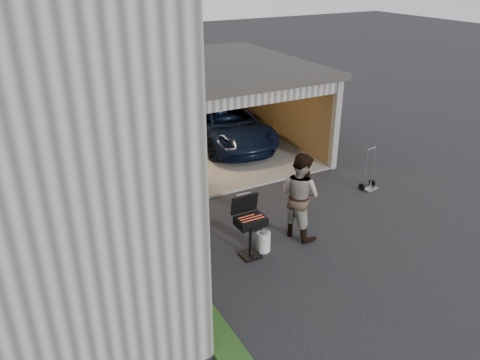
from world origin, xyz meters
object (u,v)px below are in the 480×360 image
(propane_tank, at_px, (264,242))
(woman, at_px, (188,200))
(man, at_px, (300,195))
(bbq_grill, at_px, (250,223))
(minivan, at_px, (226,126))
(plywood_panel, at_px, (172,265))
(hand_truck, at_px, (369,181))

(propane_tank, bearing_deg, woman, 126.86)
(woman, xyz_separation_m, man, (2.16, -1.30, 0.16))
(man, relative_size, bbq_grill, 1.48)
(minivan, height_order, woman, woman)
(plywood_panel, bearing_deg, hand_truck, 12.34)
(propane_tank, height_order, plywood_panel, plywood_panel)
(bbq_grill, relative_size, propane_tank, 3.05)
(man, height_order, bbq_grill, man)
(minivan, height_order, bbq_grill, bbq_grill)
(man, xyz_separation_m, bbq_grill, (-1.40, -0.21, -0.20))
(minivan, xyz_separation_m, bbq_grill, (-2.60, -6.21, 0.15))
(woman, height_order, propane_tank, woman)
(hand_truck, bearing_deg, plywood_panel, -176.98)
(man, distance_m, hand_truck, 3.34)
(bbq_grill, bearing_deg, minivan, 67.32)
(bbq_grill, relative_size, plywood_panel, 1.50)
(minivan, bearing_deg, man, -97.01)
(plywood_panel, bearing_deg, bbq_grill, 4.22)
(woman, bearing_deg, hand_truck, 111.36)
(man, xyz_separation_m, propane_tank, (-1.04, -0.19, -0.78))
(propane_tank, distance_m, plywood_panel, 2.17)
(propane_tank, bearing_deg, hand_truck, 16.47)
(woman, relative_size, plywood_panel, 1.87)
(woman, relative_size, bbq_grill, 1.24)
(man, height_order, plywood_panel, man)
(man, distance_m, plywood_panel, 3.27)
(woman, bearing_deg, propane_tank, 61.15)
(man, relative_size, plywood_panel, 2.22)
(man, relative_size, propane_tank, 4.50)
(woman, xyz_separation_m, propane_tank, (1.12, -1.49, -0.62))
(bbq_grill, distance_m, plywood_panel, 1.84)
(plywood_panel, relative_size, hand_truck, 0.75)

